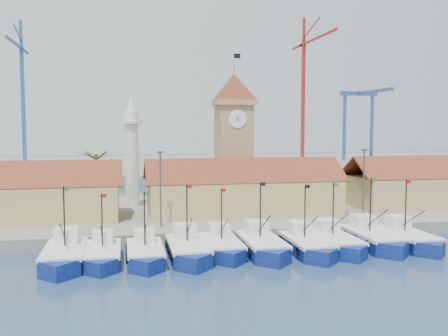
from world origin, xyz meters
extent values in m
plane|color=#1C334B|center=(0.00, 0.00, 0.00)|extent=(400.00, 400.00, 0.00)
cube|color=gray|center=(0.00, 24.00, 0.75)|extent=(140.00, 32.00, 1.50)
cube|color=gray|center=(0.00, 110.00, 1.00)|extent=(240.00, 80.00, 2.00)
cube|color=#0B1456|center=(-22.01, 2.83, 0.54)|extent=(3.79, 8.58, 1.95)
cube|color=#0B1456|center=(-22.01, -1.46, 0.54)|extent=(3.79, 3.79, 1.95)
cube|color=silver|center=(-22.01, 2.83, 1.52)|extent=(3.87, 8.82, 0.38)
cube|color=silver|center=(-22.01, 4.98, 2.38)|extent=(2.28, 2.38, 1.52)
cylinder|color=black|center=(-22.01, 3.37, 4.55)|extent=(0.15, 0.15, 6.07)
cube|color=#197226|center=(-21.74, 3.37, 7.37)|extent=(0.54, 0.02, 0.38)
cube|color=#0B1456|center=(-18.43, 2.81, 0.49)|extent=(3.40, 7.69, 1.75)
cube|color=#0B1456|center=(-18.43, -1.03, 0.49)|extent=(3.40, 3.40, 1.75)
cube|color=silver|center=(-18.43, 2.81, 1.36)|extent=(3.46, 7.90, 0.34)
cube|color=silver|center=(-18.43, 4.73, 2.14)|extent=(2.04, 2.14, 1.36)
cylinder|color=black|center=(-18.43, 3.29, 4.08)|extent=(0.14, 0.14, 5.43)
cube|color=#A5140F|center=(-18.19, 3.29, 6.60)|extent=(0.49, 0.02, 0.34)
cube|color=#0B1456|center=(-14.29, 2.47, 0.49)|extent=(3.45, 7.81, 1.77)
cube|color=#0B1456|center=(-14.29, -1.44, 0.49)|extent=(3.45, 3.45, 1.77)
cube|color=silver|center=(-14.29, 2.47, 1.38)|extent=(3.52, 8.02, 0.34)
cube|color=silver|center=(-14.29, 4.42, 2.17)|extent=(2.07, 2.17, 1.38)
cylinder|color=black|center=(-14.29, 2.96, 4.14)|extent=(0.14, 0.14, 5.52)
cube|color=#197226|center=(-14.04, 2.96, 6.70)|extent=(0.49, 0.02, 0.34)
cube|color=#0B1456|center=(-9.97, 2.79, 0.54)|extent=(3.75, 8.49, 1.93)
cube|color=#0B1456|center=(-9.97, -1.45, 0.54)|extent=(3.75, 3.75, 1.93)
cube|color=silver|center=(-9.97, 2.79, 1.50)|extent=(3.83, 8.72, 0.38)
cube|color=silver|center=(-9.97, 4.91, 2.36)|extent=(2.25, 2.36, 1.50)
cylinder|color=black|center=(-9.97, 3.33, 4.50)|extent=(0.15, 0.15, 6.00)
cube|color=#A5140F|center=(-9.71, 3.33, 7.29)|extent=(0.54, 0.02, 0.38)
cube|color=#0B1456|center=(-6.19, 3.79, 0.49)|extent=(3.45, 7.80, 1.77)
cube|color=#0B1456|center=(-6.19, -0.11, 0.49)|extent=(3.45, 3.45, 1.77)
cube|color=silver|center=(-6.19, 3.79, 1.38)|extent=(3.52, 8.02, 0.34)
cube|color=silver|center=(-6.19, 5.74, 2.17)|extent=(2.07, 2.17, 1.38)
cylinder|color=black|center=(-6.19, 4.28, 4.14)|extent=(0.14, 0.14, 5.52)
cube|color=#A5140F|center=(-5.94, 4.28, 6.70)|extent=(0.49, 0.02, 0.34)
cube|color=#0B1456|center=(-2.11, 3.06, 0.54)|extent=(3.77, 8.53, 1.94)
cube|color=#0B1456|center=(-2.11, -1.20, 0.54)|extent=(3.77, 3.77, 1.94)
cube|color=silver|center=(-2.11, 3.06, 1.51)|extent=(3.85, 8.77, 0.38)
cube|color=silver|center=(-2.11, 5.20, 2.37)|extent=(2.26, 2.37, 1.51)
cylinder|color=black|center=(-2.11, 3.60, 4.52)|extent=(0.15, 0.15, 6.03)
cube|color=black|center=(-1.84, 3.60, 7.33)|extent=(0.54, 0.02, 0.38)
cube|color=#0B1456|center=(2.62, 2.37, 0.52)|extent=(3.63, 8.22, 1.87)
cube|color=#0B1456|center=(2.62, -1.73, 0.52)|extent=(3.63, 3.63, 1.87)
cube|color=silver|center=(2.62, 2.37, 1.45)|extent=(3.70, 8.45, 0.36)
cube|color=silver|center=(2.62, 4.43, 2.28)|extent=(2.18, 2.28, 1.45)
cylinder|color=black|center=(2.62, 2.89, 4.36)|extent=(0.15, 0.15, 5.81)
cube|color=black|center=(2.88, 2.89, 7.06)|extent=(0.52, 0.02, 0.36)
cube|color=#0B1456|center=(6.10, 2.98, 0.52)|extent=(3.65, 8.26, 1.88)
cube|color=#0B1456|center=(6.10, -1.15, 0.52)|extent=(3.65, 3.65, 1.88)
cube|color=silver|center=(6.10, 2.98, 1.46)|extent=(3.72, 8.49, 0.37)
cube|color=silver|center=(6.10, 5.05, 2.29)|extent=(2.19, 2.29, 1.46)
cylinder|color=black|center=(6.10, 3.51, 4.38)|extent=(0.15, 0.15, 5.84)
cube|color=#197226|center=(6.36, 3.51, 7.09)|extent=(0.52, 0.02, 0.37)
cube|color=#0B1456|center=(10.79, 3.48, 0.55)|extent=(3.84, 8.69, 1.98)
cube|color=#0B1456|center=(10.79, -0.87, 0.55)|extent=(3.84, 3.84, 1.98)
cube|color=silver|center=(10.79, 3.48, 1.54)|extent=(3.92, 8.93, 0.38)
cube|color=silver|center=(10.79, 5.65, 2.41)|extent=(2.30, 2.41, 1.54)
cylinder|color=black|center=(10.79, 4.03, 4.61)|extent=(0.15, 0.15, 6.15)
cube|color=#197226|center=(11.07, 4.03, 7.46)|extent=(0.55, 0.02, 0.38)
cube|color=#0B1456|center=(14.80, 2.92, 0.53)|extent=(3.71, 8.40, 1.91)
cube|color=#0B1456|center=(14.80, -1.28, 0.53)|extent=(3.71, 3.71, 1.91)
cube|color=silver|center=(14.80, 2.92, 1.49)|extent=(3.79, 8.64, 0.37)
cube|color=silver|center=(14.80, 5.02, 2.33)|extent=(2.23, 2.33, 1.49)
cylinder|color=black|center=(14.80, 3.45, 4.46)|extent=(0.15, 0.15, 5.94)
cube|color=#A5140F|center=(15.06, 3.45, 7.22)|extent=(0.53, 0.02, 0.37)
cube|color=brown|center=(-32.00, 22.50, 7.50)|extent=(31.20, 5.13, 3.21)
cube|color=tan|center=(0.00, 20.00, 3.75)|extent=(26.00, 10.00, 4.50)
cube|color=brown|center=(0.00, 17.50, 7.50)|extent=(27.04, 5.13, 3.21)
cube|color=brown|center=(0.00, 22.50, 7.50)|extent=(27.04, 5.13, 3.21)
cube|color=tan|center=(32.00, 20.00, 3.75)|extent=(30.00, 10.00, 4.50)
cube|color=brown|center=(32.00, 22.50, 7.50)|extent=(31.20, 5.13, 3.21)
cube|color=tan|center=(0.00, 26.00, 9.00)|extent=(5.00, 5.00, 15.00)
cube|color=tan|center=(0.00, 26.00, 16.90)|extent=(5.80, 5.80, 0.80)
pyramid|color=brown|center=(0.00, 26.00, 19.20)|extent=(5.80, 5.80, 4.00)
cylinder|color=white|center=(0.00, 23.45, 14.50)|extent=(2.60, 0.15, 2.60)
cube|color=black|center=(0.00, 23.37, 14.50)|extent=(0.08, 0.02, 1.00)
cube|color=black|center=(0.00, 23.37, 14.50)|extent=(0.80, 0.02, 0.08)
cylinder|color=#3F3F44|center=(0.00, 26.00, 22.70)|extent=(0.10, 0.10, 3.00)
cube|color=black|center=(0.50, 26.00, 23.80)|extent=(1.00, 0.03, 0.70)
cylinder|color=silver|center=(-15.00, 28.00, 8.50)|extent=(2.00, 2.00, 14.00)
cylinder|color=silver|center=(-15.00, 28.00, 14.00)|extent=(3.00, 3.00, 0.40)
cone|color=silver|center=(-15.00, 28.00, 16.60)|extent=(1.80, 1.80, 2.40)
cylinder|color=brown|center=(-20.00, 26.00, 5.50)|extent=(0.44, 0.44, 8.00)
cube|color=#2D5A1E|center=(-18.60, 26.00, 9.30)|extent=(2.80, 0.35, 1.18)
cube|color=#2D5A1E|center=(-19.30, 27.21, 9.30)|extent=(1.71, 2.60, 1.18)
cube|color=#2D5A1E|center=(-20.70, 27.21, 9.30)|extent=(1.71, 2.60, 1.18)
cube|color=#2D5A1E|center=(-21.40, 26.00, 9.30)|extent=(2.80, 0.35, 1.18)
cube|color=#2D5A1E|center=(-20.70, 24.79, 9.30)|extent=(1.71, 2.60, 1.18)
cube|color=#2D5A1E|center=(-19.30, 24.79, 9.30)|extent=(1.71, 2.60, 1.18)
cylinder|color=#3F3F44|center=(-12.00, 12.00, 6.00)|extent=(0.20, 0.20, 9.00)
cube|color=#3F3F44|center=(-12.00, 12.00, 10.40)|extent=(0.70, 0.25, 0.25)
cylinder|color=#3F3F44|center=(14.00, 12.00, 6.00)|extent=(0.20, 0.20, 9.00)
cube|color=#3F3F44|center=(14.00, 12.00, 10.40)|extent=(0.70, 0.25, 0.25)
cube|color=#305092|center=(-44.54, 108.00, 19.47)|extent=(1.00, 1.00, 34.94)
cube|color=#305092|center=(-44.54, 99.48, 35.94)|extent=(0.60, 21.30, 0.60)
cube|color=#305092|center=(-44.54, 113.00, 35.94)|extent=(0.60, 10.00, 0.60)
cube|color=#305092|center=(-44.54, 108.00, 40.44)|extent=(0.80, 0.80, 7.00)
cube|color=maroon|center=(40.32, 105.00, 21.20)|extent=(1.00, 1.00, 38.40)
cube|color=maroon|center=(40.32, 93.95, 39.40)|extent=(0.60, 27.61, 0.60)
cube|color=maroon|center=(40.32, 110.00, 39.40)|extent=(0.60, 10.00, 0.60)
cube|color=maroon|center=(40.32, 105.00, 43.90)|extent=(0.80, 0.80, 7.00)
cube|color=#305092|center=(57.00, 110.00, 13.00)|extent=(0.90, 0.90, 22.00)
cube|color=#305092|center=(67.00, 110.00, 13.00)|extent=(0.90, 0.90, 22.00)
cube|color=#305092|center=(62.00, 110.00, 24.50)|extent=(13.00, 1.40, 1.40)
cube|color=#305092|center=(62.00, 100.00, 24.50)|extent=(1.40, 22.00, 1.00)
camera|label=1|loc=(-16.30, -46.83, 13.39)|focal=40.00mm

